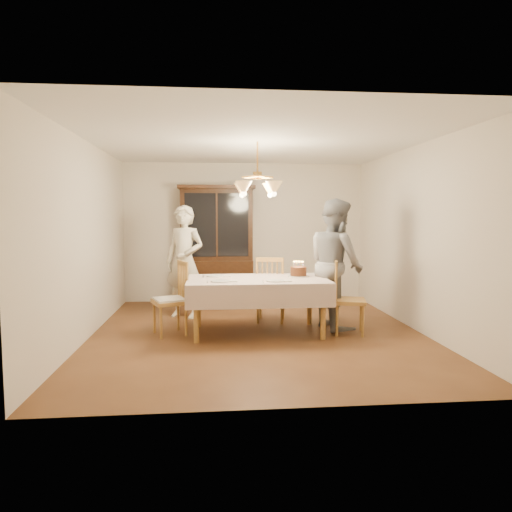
{
  "coord_description": "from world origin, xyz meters",
  "views": [
    {
      "loc": [
        -0.6,
        -6.15,
        1.61
      ],
      "look_at": [
        0.0,
        0.2,
        1.05
      ],
      "focal_mm": 32.0,
      "sensor_mm": 36.0,
      "label": 1
    }
  ],
  "objects": [
    {
      "name": "birthday_cake",
      "position": [
        0.6,
        0.14,
        0.82
      ],
      "size": [
        0.3,
        0.3,
        0.22
      ],
      "color": "white",
      "rests_on": "dining_table"
    },
    {
      "name": "dining_table",
      "position": [
        0.0,
        0.0,
        0.68
      ],
      "size": [
        1.9,
        1.1,
        0.76
      ],
      "color": "olive",
      "rests_on": "ground"
    },
    {
      "name": "elderly_woman",
      "position": [
        -1.05,
        1.09,
        0.89
      ],
      "size": [
        0.77,
        0.68,
        1.78
      ],
      "primitive_type": "imported",
      "rotation": [
        0.0,
        0.0,
        -0.48
      ],
      "color": "beige",
      "rests_on": "ground"
    },
    {
      "name": "ground",
      "position": [
        0.0,
        0.0,
        0.0
      ],
      "size": [
        5.0,
        5.0,
        0.0
      ],
      "primitive_type": "plane",
      "color": "#532F17",
      "rests_on": "ground"
    },
    {
      "name": "adult_in_grey",
      "position": [
        1.15,
        0.22,
        0.93
      ],
      "size": [
        0.89,
        1.04,
        1.86
      ],
      "primitive_type": "imported",
      "rotation": [
        0.0,
        0.0,
        1.8
      ],
      "color": "slate",
      "rests_on": "ground"
    },
    {
      "name": "room_shell",
      "position": [
        0.0,
        0.0,
        1.58
      ],
      "size": [
        5.0,
        5.0,
        5.0
      ],
      "color": "white",
      "rests_on": "ground"
    },
    {
      "name": "chair_far_side",
      "position": [
        0.27,
        0.67,
        0.44
      ],
      "size": [
        0.52,
        0.51,
        1.0
      ],
      "color": "olive",
      "rests_on": "ground"
    },
    {
      "name": "chair_right_end",
      "position": [
        1.24,
        -0.13,
        0.44
      ],
      "size": [
        0.51,
        0.53,
        1.0
      ],
      "color": "olive",
      "rests_on": "ground"
    },
    {
      "name": "place_setting_near_right",
      "position": [
        0.22,
        -0.3,
        0.77
      ],
      "size": [
        0.38,
        0.24,
        0.02
      ],
      "color": "white",
      "rests_on": "dining_table"
    },
    {
      "name": "place_setting_near_left",
      "position": [
        -0.5,
        -0.26,
        0.77
      ],
      "size": [
        0.4,
        0.25,
        0.02
      ],
      "color": "white",
      "rests_on": "dining_table"
    },
    {
      "name": "chair_left_end",
      "position": [
        -1.19,
        0.03,
        0.45
      ],
      "size": [
        0.55,
        0.56,
        1.0
      ],
      "color": "olive",
      "rests_on": "ground"
    },
    {
      "name": "chandelier",
      "position": [
        -0.0,
        -0.0,
        1.98
      ],
      "size": [
        0.62,
        0.62,
        0.73
      ],
      "color": "#BF8C3F",
      "rests_on": "ground"
    },
    {
      "name": "china_hutch",
      "position": [
        -0.53,
        2.25,
        1.04
      ],
      "size": [
        1.38,
        0.54,
        2.16
      ],
      "color": "black",
      "rests_on": "ground"
    },
    {
      "name": "place_setting_far_left",
      "position": [
        -0.56,
        0.26,
        0.77
      ],
      "size": [
        0.39,
        0.25,
        0.02
      ],
      "color": "white",
      "rests_on": "dining_table"
    }
  ]
}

